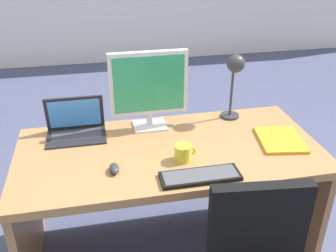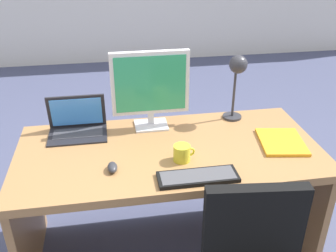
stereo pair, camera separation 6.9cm
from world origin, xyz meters
The scene contains 9 objects.
ground centered at (0.00, 1.50, 0.00)m, with size 12.00×12.00×0.00m, color #474C6B.
desk centered at (0.00, 0.04, 0.54)m, with size 1.69×0.80×0.73m.
monitor centered at (-0.07, 0.28, 1.00)m, with size 0.46×0.16×0.48m.
laptop centered at (-0.51, 0.28, 0.80)m, with size 0.34×0.23×0.22m.
keyboard centered at (0.09, -0.31, 0.75)m, with size 0.40×0.13×0.02m.
mouse centered at (-0.32, -0.17, 0.75)m, with size 0.05×0.09×0.04m.
desk_lamp centered at (0.46, 0.29, 1.05)m, with size 0.12×0.15×0.42m.
book centered at (0.64, -0.05, 0.74)m, with size 0.29×0.33×0.02m.
coffee_mug centered at (0.05, -0.13, 0.78)m, with size 0.11×0.09×0.09m.
Camera 1 is at (-0.37, -1.77, 1.83)m, focal length 40.50 mm.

